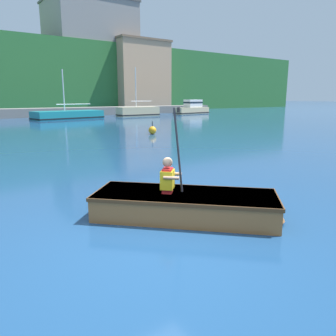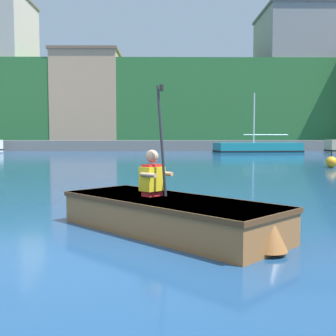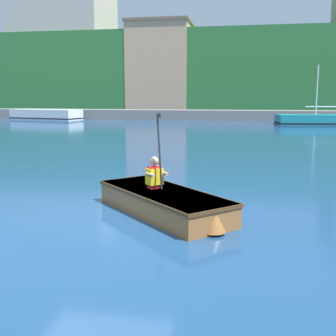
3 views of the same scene
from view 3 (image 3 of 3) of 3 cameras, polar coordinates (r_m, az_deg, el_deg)
name	(u,v)px [view 3 (image 3 of 3)]	position (r m, az deg, el deg)	size (l,w,h in m)	color
ground_plane	(95,221)	(7.57, -9.87, -7.15)	(300.00, 300.00, 0.00)	navy
shoreline_ridge	(226,76)	(56.87, 7.89, 12.24)	(120.00, 20.00, 9.52)	#2D6B33
waterfront_warehouse_left	(65,45)	(56.53, -13.77, 15.94)	(11.41, 9.35, 17.09)	#B2A899
waterfront_office_block_center	(164,70)	(53.32, -0.49, 13.13)	(7.34, 11.47, 10.65)	tan
marina_dock	(217,115)	(39.31, 6.62, 7.15)	(58.83, 2.40, 0.90)	slate
moored_boat_dock_west_end	(319,120)	(34.59, 19.83, 6.15)	(6.73, 3.22, 4.51)	#197A84
moored_boat_dock_east_inner	(46,115)	(40.96, -16.19, 6.94)	(7.08, 3.79, 0.97)	white
rowboat_foreground	(165,201)	(7.87, -0.46, -4.51)	(2.97, 3.00, 0.43)	#935B2D
person_paddler	(155,174)	(8.04, -1.80, -0.76)	(0.46, 0.46, 1.44)	red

